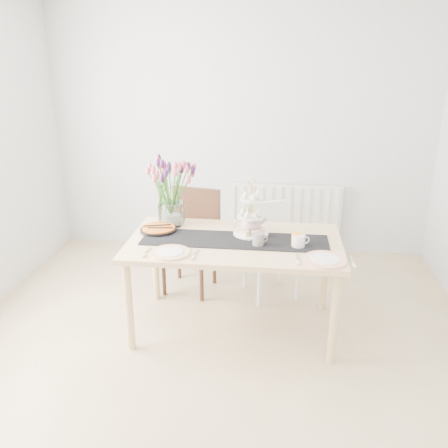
# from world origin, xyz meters

# --- Properties ---
(room_shell) EXTENTS (4.50, 4.50, 4.50)m
(room_shell) POSITION_xyz_m (0.00, 0.00, 1.30)
(room_shell) COLOR tan
(room_shell) RESTS_ON ground
(radiator) EXTENTS (1.20, 0.08, 0.60)m
(radiator) POSITION_xyz_m (0.50, 2.19, 0.45)
(radiator) COLOR white
(radiator) RESTS_ON room_shell
(dining_table) EXTENTS (1.60, 0.90, 0.75)m
(dining_table) POSITION_xyz_m (0.11, 0.58, 0.67)
(dining_table) COLOR tan
(dining_table) RESTS_ON ground
(chair_brown) EXTENTS (0.53, 0.53, 0.92)m
(chair_brown) POSITION_xyz_m (-0.35, 1.27, 0.54)
(chair_brown) COLOR #341E13
(chair_brown) RESTS_ON ground
(chair_white) EXTENTS (0.54, 0.54, 0.82)m
(chair_white) POSITION_xyz_m (0.35, 1.25, 0.48)
(chair_white) COLOR white
(chair_white) RESTS_ON ground
(table_runner) EXTENTS (1.40, 0.35, 0.01)m
(table_runner) POSITION_xyz_m (0.11, 0.58, 0.75)
(table_runner) COLOR black
(table_runner) RESTS_ON dining_table
(tulip_vase) EXTENTS (0.66, 0.66, 0.56)m
(tulip_vase) POSITION_xyz_m (-0.44, 0.89, 1.11)
(tulip_vase) COLOR silver
(tulip_vase) RESTS_ON dining_table
(cake_stand) EXTENTS (0.27, 0.27, 0.40)m
(cake_stand) POSITION_xyz_m (0.22, 0.71, 0.86)
(cake_stand) COLOR gold
(cake_stand) RESTS_ON dining_table
(teapot) EXTENTS (0.29, 0.25, 0.17)m
(teapot) POSITION_xyz_m (0.21, 0.75, 0.83)
(teapot) COLOR silver
(teapot) RESTS_ON dining_table
(cream_jug) EXTENTS (0.11, 0.11, 0.10)m
(cream_jug) POSITION_xyz_m (0.58, 0.51, 0.80)
(cream_jug) COLOR silver
(cream_jug) RESTS_ON dining_table
(tart_tin) EXTENTS (0.29, 0.29, 0.04)m
(tart_tin) POSITION_xyz_m (-0.51, 0.71, 0.77)
(tart_tin) COLOR black
(tart_tin) RESTS_ON dining_table
(mug_grey) EXTENTS (0.11, 0.11, 0.10)m
(mug_grey) POSITION_xyz_m (0.29, 0.50, 0.80)
(mug_grey) COLOR slate
(mug_grey) RESTS_ON dining_table
(mug_orange) EXTENTS (0.11, 0.11, 0.10)m
(mug_orange) POSITION_xyz_m (0.57, 0.53, 0.80)
(mug_orange) COLOR orange
(mug_orange) RESTS_ON dining_table
(plate_left) EXTENTS (0.32, 0.32, 0.01)m
(plate_left) POSITION_xyz_m (-0.32, 0.29, 0.76)
(plate_left) COLOR silver
(plate_left) RESTS_ON dining_table
(plate_right) EXTENTS (0.31, 0.31, 0.02)m
(plate_right) POSITION_xyz_m (0.75, 0.29, 0.76)
(plate_right) COLOR white
(plate_right) RESTS_ON dining_table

